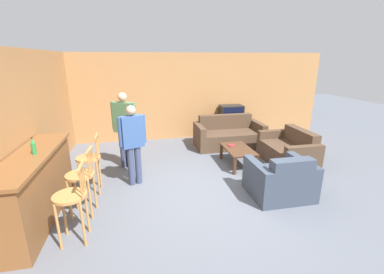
{
  "coord_description": "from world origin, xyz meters",
  "views": [
    {
      "loc": [
        -1.16,
        -4.23,
        2.43
      ],
      "look_at": [
        -0.12,
        0.81,
        0.85
      ],
      "focal_mm": 24.0,
      "sensor_mm": 36.0,
      "label": 1
    }
  ],
  "objects": [
    {
      "name": "wall_back",
      "position": [
        0.0,
        3.55,
        1.3
      ],
      "size": [
        9.4,
        0.08,
        2.6
      ],
      "color": "#B27A47",
      "rests_on": "ground_plane"
    },
    {
      "name": "bar_counter",
      "position": [
        -2.78,
        -0.28,
        0.54
      ],
      "size": [
        0.55,
        2.27,
        1.08
      ],
      "color": "brown",
      "rests_on": "ground_plane"
    },
    {
      "name": "ground_plane",
      "position": [
        0.0,
        0.0,
        0.0
      ],
      "size": [
        24.0,
        24.0,
        0.0
      ],
      "primitive_type": "plane",
      "color": "#565B66"
    },
    {
      "name": "person_by_window",
      "position": [
        -1.52,
        1.5,
        0.98
      ],
      "size": [
        0.55,
        0.39,
        1.73
      ],
      "color": "#384260",
      "rests_on": "ground_plane"
    },
    {
      "name": "tv_unit",
      "position": [
        1.63,
        3.24,
        0.28
      ],
      "size": [
        0.96,
        0.46,
        0.55
      ],
      "color": "#2D2319",
      "rests_on": "ground_plane"
    },
    {
      "name": "bar_chair_mid",
      "position": [
        -2.12,
        -0.31,
        0.61
      ],
      "size": [
        0.47,
        0.47,
        1.11
      ],
      "color": "#B77F42",
      "rests_on": "ground_plane"
    },
    {
      "name": "coffee_table",
      "position": [
        1.03,
        1.07,
        0.36
      ],
      "size": [
        0.59,
        1.01,
        0.42
      ],
      "color": "#472D1E",
      "rests_on": "ground_plane"
    },
    {
      "name": "couch_far",
      "position": [
        1.29,
        2.47,
        0.31
      ],
      "size": [
        1.89,
        0.95,
        0.86
      ],
      "color": "#4C3828",
      "rests_on": "ground_plane"
    },
    {
      "name": "bar_chair_far",
      "position": [
        -2.12,
        0.43,
        0.61
      ],
      "size": [
        0.44,
        0.44,
        1.11
      ],
      "color": "#B77F42",
      "rests_on": "ground_plane"
    },
    {
      "name": "bottle",
      "position": [
        -2.71,
        -0.3,
        1.2
      ],
      "size": [
        0.07,
        0.07,
        0.26
      ],
      "color": "#2D7F3D",
      "rests_on": "bar_counter"
    },
    {
      "name": "loveseat_right",
      "position": [
        2.27,
        0.96,
        0.3
      ],
      "size": [
        0.88,
        1.44,
        0.82
      ],
      "color": "#4C3828",
      "rests_on": "ground_plane"
    },
    {
      "name": "wall_left",
      "position": [
        -3.12,
        1.27,
        1.3
      ],
      "size": [
        0.08,
        8.55,
        2.6
      ],
      "color": "#B27A47",
      "rests_on": "ground_plane"
    },
    {
      "name": "book_on_table",
      "position": [
        0.95,
        1.29,
        0.43
      ],
      "size": [
        0.19,
        0.2,
        0.02
      ],
      "color": "maroon",
      "rests_on": "coffee_table"
    },
    {
      "name": "tv",
      "position": [
        1.63,
        3.24,
        0.8
      ],
      "size": [
        0.71,
        0.44,
        0.49
      ],
      "color": "black",
      "rests_on": "tv_unit"
    },
    {
      "name": "bar_chair_near",
      "position": [
        -2.12,
        -0.96,
        0.61
      ],
      "size": [
        0.44,
        0.44,
        1.11
      ],
      "color": "#B77F42",
      "rests_on": "ground_plane"
    },
    {
      "name": "person_by_counter",
      "position": [
        -1.33,
        0.61,
        0.9
      ],
      "size": [
        0.51,
        0.29,
        1.59
      ],
      "color": "#384260",
      "rests_on": "ground_plane"
    },
    {
      "name": "armchair_near",
      "position": [
        1.26,
        -0.42,
        0.31
      ],
      "size": [
        1.06,
        0.91,
        0.84
      ],
      "color": "#384251",
      "rests_on": "ground_plane"
    }
  ]
}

